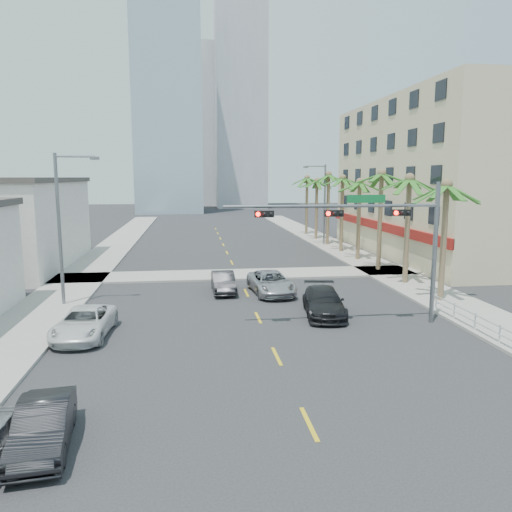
{
  "coord_description": "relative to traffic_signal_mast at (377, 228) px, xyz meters",
  "views": [
    {
      "loc": [
        -3.51,
        -16.23,
        7.63
      ],
      "look_at": [
        -0.17,
        9.59,
        3.5
      ],
      "focal_mm": 35.0,
      "sensor_mm": 36.0,
      "label": 1
    }
  ],
  "objects": [
    {
      "name": "traffic_signal_mast",
      "position": [
        0.0,
        0.0,
        0.0
      ],
      "size": [
        11.12,
        0.54,
        7.2
      ],
      "color": "slate",
      "rests_on": "ground"
    },
    {
      "name": "tower_far_left",
      "position": [
        -13.78,
        87.05,
        18.94
      ],
      "size": [
        14.0,
        14.0,
        48.0
      ],
      "primitive_type": "cube",
      "color": "#99B2C6",
      "rests_on": "ground"
    },
    {
      "name": "guardrail",
      "position": [
        4.52,
        -1.95,
        -4.39
      ],
      "size": [
        0.08,
        8.08,
        1.0
      ],
      "color": "silver",
      "rests_on": "ground"
    },
    {
      "name": "sidewalk_left",
      "position": [
        -17.78,
        12.05,
        -4.99
      ],
      "size": [
        4.0,
        120.0,
        0.15
      ],
      "primitive_type": "cube",
      "color": "gray",
      "rests_on": "ground"
    },
    {
      "name": "car_lane_right",
      "position": [
        -2.09,
        2.11,
        -4.31
      ],
      "size": [
        2.78,
        5.41,
        1.5
      ],
      "primitive_type": "imported",
      "rotation": [
        0.0,
        0.0,
        -0.14
      ],
      "color": "black",
      "rests_on": "ground"
    },
    {
      "name": "palm_tree_2",
      "position": [
        5.82,
        14.45,
        2.72
      ],
      "size": [
        4.8,
        4.8,
        8.52
      ],
      "color": "brown",
      "rests_on": "ground"
    },
    {
      "name": "tower_far_center",
      "position": [
        -8.78,
        117.05,
        15.94
      ],
      "size": [
        16.0,
        16.0,
        42.0
      ],
      "primitive_type": "cube",
      "color": "#ADADB2",
      "rests_on": "ground"
    },
    {
      "name": "sidewalk_right",
      "position": [
        6.22,
        12.05,
        -4.99
      ],
      "size": [
        4.0,
        120.0,
        0.15
      ],
      "primitive_type": "cube",
      "color": "gray",
      "rests_on": "ground"
    },
    {
      "name": "car_parked_mid",
      "position": [
        -13.58,
        -10.34,
        -4.39
      ],
      "size": [
        1.9,
        4.22,
        1.34
      ],
      "primitive_type": "imported",
      "rotation": [
        0.0,
        0.0,
        0.12
      ],
      "color": "black",
      "rests_on": "ground"
    },
    {
      "name": "tower_far_right",
      "position": [
        3.22,
        102.05,
        24.94
      ],
      "size": [
        12.0,
        12.0,
        60.0
      ],
      "primitive_type": "cube",
      "color": "#ADADB2",
      "rests_on": "ground"
    },
    {
      "name": "palm_tree_5",
      "position": [
        5.82,
        30.05,
        2.72
      ],
      "size": [
        4.8,
        4.8,
        8.52
      ],
      "color": "brown",
      "rests_on": "ground"
    },
    {
      "name": "ground",
      "position": [
        -5.78,
        -7.95,
        -5.06
      ],
      "size": [
        260.0,
        260.0,
        0.0
      ],
      "primitive_type": "plane",
      "color": "#262628",
      "rests_on": "ground"
    },
    {
      "name": "palm_tree_6",
      "position": [
        5.82,
        35.25,
        2.02
      ],
      "size": [
        4.8,
        4.8,
        7.8
      ],
      "color": "brown",
      "rests_on": "ground"
    },
    {
      "name": "palm_tree_4",
      "position": [
        5.82,
        24.85,
        2.37
      ],
      "size": [
        4.8,
        4.8,
        8.16
      ],
      "color": "brown",
      "rests_on": "ground"
    },
    {
      "name": "palm_tree_0",
      "position": [
        5.82,
        4.05,
        2.02
      ],
      "size": [
        4.8,
        4.8,
        7.8
      ],
      "color": "brown",
      "rests_on": "ground"
    },
    {
      "name": "building_left_far",
      "position": [
        -25.28,
        20.05,
        -1.46
      ],
      "size": [
        11.0,
        18.0,
        7.2
      ],
      "primitive_type": "cube",
      "color": "beige",
      "rests_on": "ground"
    },
    {
      "name": "car_lane_center",
      "position": [
        -4.18,
        7.62,
        -4.33
      ],
      "size": [
        2.87,
        5.48,
        1.47
      ],
      "primitive_type": "imported",
      "rotation": [
        0.0,
        0.0,
        0.08
      ],
      "color": "#B5B4B9",
      "rests_on": "ground"
    },
    {
      "name": "palm_tree_3",
      "position": [
        5.82,
        19.65,
        2.02
      ],
      "size": [
        4.8,
        4.8,
        7.8
      ],
      "color": "brown",
      "rests_on": "ground"
    },
    {
      "name": "palm_tree_1",
      "position": [
        5.82,
        9.25,
        2.37
      ],
      "size": [
        4.8,
        4.8,
        8.16
      ],
      "color": "brown",
      "rests_on": "ground"
    },
    {
      "name": "car_parked_far",
      "position": [
        -14.52,
        -0.16,
        -4.36
      ],
      "size": [
        2.63,
        5.18,
        1.4
      ],
      "primitive_type": "imported",
      "rotation": [
        0.0,
        0.0,
        -0.06
      ],
      "color": "silver",
      "rests_on": "ground"
    },
    {
      "name": "streetlight_left",
      "position": [
        -16.78,
        6.05,
        -0.0
      ],
      "size": [
        2.55,
        0.25,
        9.0
      ],
      "color": "slate",
      "rests_on": "ground"
    },
    {
      "name": "sidewalk_cross",
      "position": [
        -5.78,
        14.05,
        -4.99
      ],
      "size": [
        80.0,
        4.0,
        0.15
      ],
      "primitive_type": "cube",
      "color": "gray",
      "rests_on": "ground"
    },
    {
      "name": "building_right",
      "position": [
        16.21,
        22.05,
        2.43
      ],
      "size": [
        15.25,
        28.0,
        15.0
      ],
      "color": "beige",
      "rests_on": "ground"
    },
    {
      "name": "car_lane_left",
      "position": [
        -7.28,
        8.41,
        -4.38
      ],
      "size": [
        1.56,
        4.2,
        1.37
      ],
      "primitive_type": "imported",
      "rotation": [
        0.0,
        0.0,
        0.03
      ],
      "color": "black",
      "rests_on": "ground"
    },
    {
      "name": "palm_tree_7",
      "position": [
        5.82,
        40.45,
        2.37
      ],
      "size": [
        4.8,
        4.8,
        8.16
      ],
      "color": "brown",
      "rests_on": "ground"
    },
    {
      "name": "streetlight_right",
      "position": [
        5.21,
        30.05,
        -0.0
      ],
      "size": [
        2.55,
        0.25,
        9.0
      ],
      "color": "slate",
      "rests_on": "ground"
    }
  ]
}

